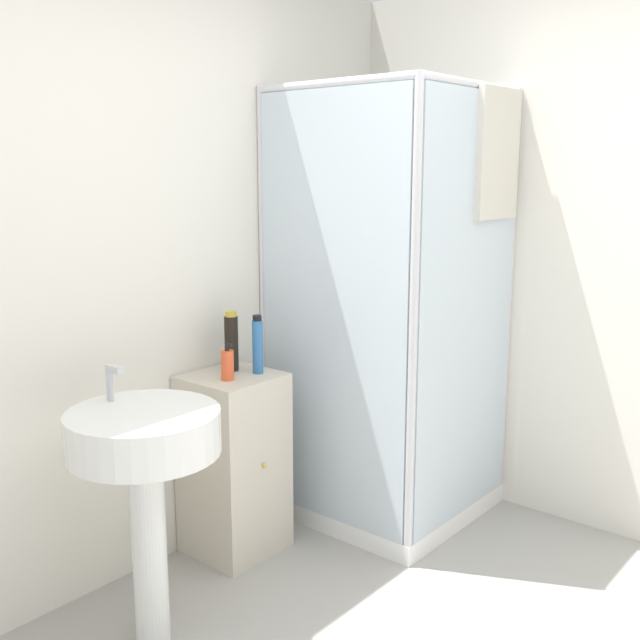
{
  "coord_description": "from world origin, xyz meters",
  "views": [
    {
      "loc": [
        -1.65,
        -0.77,
        1.65
      ],
      "look_at": [
        0.63,
        1.15,
        1.05
      ],
      "focal_mm": 42.0,
      "sensor_mm": 36.0,
      "label": 1
    }
  ],
  "objects": [
    {
      "name": "wall_back",
      "position": [
        0.0,
        1.7,
        1.25
      ],
      "size": [
        6.4,
        0.06,
        2.5
      ],
      "primitive_type": "cube",
      "color": "silver",
      "rests_on": "ground_plane"
    },
    {
      "name": "sink",
      "position": [
        -0.19,
        1.24,
        0.69
      ],
      "size": [
        0.52,
        0.52,
        0.99
      ],
      "color": "white",
      "rests_on": "ground_plane"
    },
    {
      "name": "shampoo_bottle_blue",
      "position": [
        0.55,
        1.42,
        0.92
      ],
      "size": [
        0.04,
        0.04,
        0.25
      ],
      "color": "#2D66A3",
      "rests_on": "vanity_cabinet"
    },
    {
      "name": "vanity_cabinet",
      "position": [
        0.45,
        1.49,
        0.4
      ],
      "size": [
        0.37,
        0.38,
        0.8
      ],
      "color": "beige",
      "rests_on": "ground_plane"
    },
    {
      "name": "shower_enclosure",
      "position": [
        1.19,
        1.16,
        0.56
      ],
      "size": [
        0.87,
        0.9,
        2.02
      ],
      "color": "white",
      "rests_on": "ground_plane"
    },
    {
      "name": "soap_dispenser",
      "position": [
        0.39,
        1.44,
        0.86
      ],
      "size": [
        0.05,
        0.05,
        0.16
      ],
      "color": "#E5562D",
      "rests_on": "vanity_cabinet"
    },
    {
      "name": "shampoo_bottle_tall_black",
      "position": [
        0.51,
        1.54,
        0.92
      ],
      "size": [
        0.06,
        0.06,
        0.26
      ],
      "color": "black",
      "rests_on": "vanity_cabinet"
    }
  ]
}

